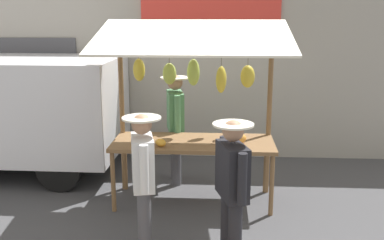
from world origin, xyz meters
name	(u,v)px	position (x,y,z in m)	size (l,w,h in m)	color
ground_plane	(193,201)	(0.00, 0.00, 0.00)	(40.00, 40.00, 0.00)	#424244
street_backdrop	(197,63)	(0.06, -2.20, 1.70)	(9.00, 0.30, 3.40)	#9E998E
market_stall	(194,91)	(0.00, -0.05, 1.56)	(2.50, 1.46, 2.50)	brown
vendor_with_sunhat	(175,119)	(0.32, -0.75, 1.00)	(0.44, 0.70, 1.69)	#4C4C51
shopper_with_shopping_bag	(143,174)	(0.45, 1.44, 0.93)	(0.41, 0.67, 1.58)	#4C4C51
shopper_in_grey_tee	(232,183)	(-0.48, 1.66, 0.93)	(0.41, 0.66, 1.58)	#232328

